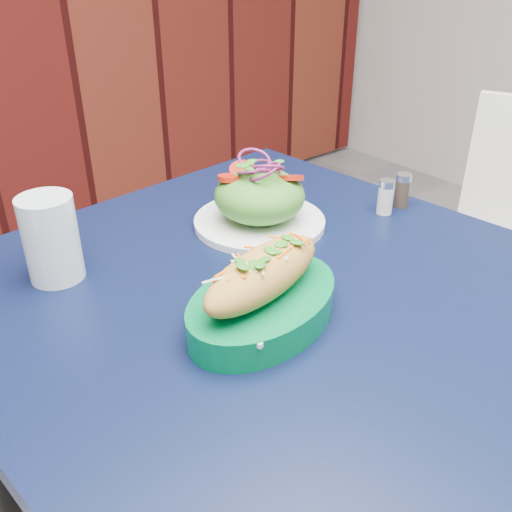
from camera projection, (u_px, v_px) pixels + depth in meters
cafe_table at (267, 332)px, 0.84m from camera, size 0.87×0.87×0.75m
banh_mi_basket at (263, 292)px, 0.69m from camera, size 0.26×0.20×0.11m
salad_plate at (259, 201)px, 0.93m from camera, size 0.22×0.22×0.12m
water_glass at (51, 239)px, 0.78m from camera, size 0.08×0.08×0.12m
salt_shaker at (386, 197)px, 0.97m from camera, size 0.03×0.03×0.06m
pepper_shaker at (402, 190)px, 1.00m from camera, size 0.03×0.03×0.06m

